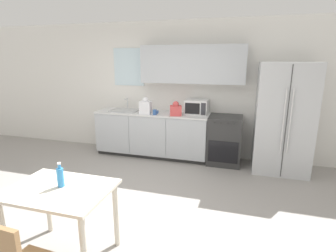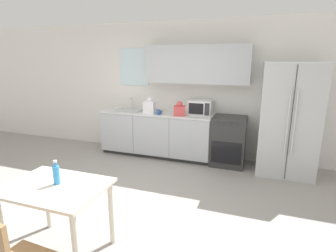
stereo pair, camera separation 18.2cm
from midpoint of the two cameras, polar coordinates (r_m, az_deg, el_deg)
ground_plane at (r=3.73m, az=-8.67°, el=-17.47°), size 12.00×12.00×0.00m
wall_back at (r=5.40m, az=3.43°, el=8.92°), size 12.00×0.38×2.70m
kitchen_counter at (r=5.42m, az=-1.56°, el=-1.69°), size 2.32×0.63×0.91m
oven_range at (r=5.11m, az=14.04°, el=-3.17°), size 0.62×0.63×0.92m
refrigerator at (r=4.95m, az=25.70°, el=1.24°), size 0.93×0.79×1.92m
kitchen_sink at (r=5.56m, az=-7.45°, el=3.56°), size 0.56×0.39×0.24m
microwave at (r=5.13m, az=8.16°, el=4.06°), size 0.44×0.38×0.28m
coffee_mug at (r=5.08m, az=-0.97°, el=3.05°), size 0.11×0.08×0.10m
grocery_bag_0 at (r=5.00m, az=3.55°, el=3.60°), size 0.26×0.24×0.27m
grocery_bag_1 at (r=5.17m, az=-3.01°, el=4.29°), size 0.22×0.19×0.33m
dining_table at (r=2.88m, az=-21.43°, el=-14.32°), size 0.98×0.70×0.76m
drink_bottle at (r=2.81m, az=-21.42°, el=-9.78°), size 0.07×0.07×0.25m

